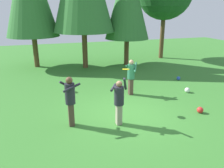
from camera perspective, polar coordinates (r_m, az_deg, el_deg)
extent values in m
plane|color=#387A2D|center=(8.80, 3.39, -7.69)|extent=(40.00, 40.00, 0.00)
cube|color=gray|center=(7.92, 1.77, -7.77)|extent=(0.19, 0.22, 0.76)
cylinder|color=#23232D|center=(7.63, 1.82, -3.00)|extent=(0.34, 0.34, 0.66)
sphere|color=#8C6647|center=(7.49, 1.85, 0.03)|extent=(0.21, 0.21, 0.21)
cylinder|color=#23232D|center=(7.58, 0.36, -0.86)|extent=(0.36, 0.52, 0.12)
cylinder|color=#23232D|center=(7.44, 3.36, 0.04)|extent=(0.26, 0.36, 0.51)
cube|color=#4C382D|center=(10.65, 4.80, -0.64)|extent=(0.19, 0.22, 0.79)
cylinder|color=#2D7551|center=(10.43, 4.91, 3.20)|extent=(0.34, 0.34, 0.69)
sphere|color=tan|center=(10.32, 4.98, 5.58)|extent=(0.22, 0.22, 0.22)
cylinder|color=#2D7551|center=(10.36, 6.04, 4.29)|extent=(0.33, 0.50, 0.39)
cylinder|color=#2D7551|center=(10.39, 3.85, 4.64)|extent=(0.35, 0.55, 0.23)
cube|color=#4C382D|center=(7.95, -10.37, -7.68)|extent=(0.19, 0.22, 0.83)
cylinder|color=#23232D|center=(7.64, -10.71, -2.43)|extent=(0.34, 0.34, 0.72)
sphere|color=brown|center=(7.49, -10.92, 0.91)|extent=(0.24, 0.24, 0.24)
cylinder|color=#23232D|center=(7.74, -11.37, -0.41)|extent=(0.55, 0.22, 0.42)
cylinder|color=#23232D|center=(7.37, -10.24, -0.94)|extent=(0.61, 0.24, 0.25)
cylinder|color=yellow|center=(8.56, 3.62, 3.79)|extent=(0.36, 0.36, 0.07)
sphere|color=orange|center=(11.18, -10.58, -1.34)|extent=(0.28, 0.28, 0.28)
sphere|color=red|center=(9.50, 21.60, -6.19)|extent=(0.25, 0.25, 0.25)
sphere|color=white|center=(11.55, 18.69, -1.47)|extent=(0.25, 0.25, 0.25)
sphere|color=blue|center=(13.42, 16.62, 1.42)|extent=(0.21, 0.21, 0.21)
cylinder|color=brown|center=(19.06, 12.72, 12.32)|extent=(0.34, 0.34, 3.90)
cylinder|color=brown|center=(16.47, -19.24, 10.76)|extent=(0.34, 0.34, 3.86)
cylinder|color=brown|center=(15.46, -7.09, 12.28)|extent=(0.35, 0.35, 4.45)
cylinder|color=brown|center=(16.33, 3.77, 10.92)|extent=(0.34, 0.34, 3.44)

